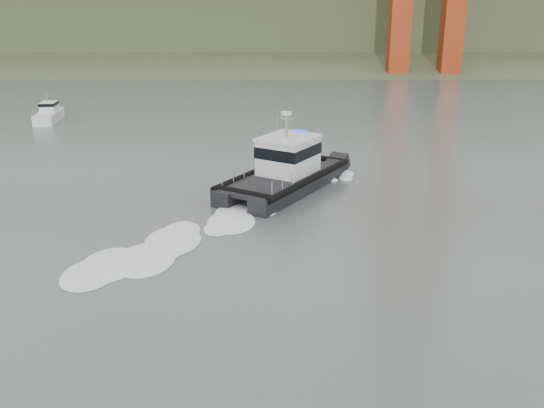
{
  "coord_description": "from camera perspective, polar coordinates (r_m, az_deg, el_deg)",
  "views": [
    {
      "loc": [
        -2.03,
        -19.83,
        11.76
      ],
      "look_at": [
        -1.8,
        7.38,
        2.4
      ],
      "focal_mm": 40.0,
      "sensor_mm": 36.0,
      "label": 1
    }
  ],
  "objects": [
    {
      "name": "patrol_boat",
      "position": [
        38.74,
        1.3,
        3.29
      ],
      "size": [
        8.9,
        11.02,
        5.14
      ],
      "rotation": [
        0.0,
        0.0,
        -0.56
      ],
      "color": "black",
      "rests_on": "ground"
    },
    {
      "name": "headlands",
      "position": [
        145.42,
        0.32,
        17.12
      ],
      "size": [
        500.0,
        105.36,
        27.12
      ],
      "color": "#394B2A",
      "rests_on": "ground"
    },
    {
      "name": "motorboat",
      "position": [
        64.4,
        -20.25,
        7.96
      ],
      "size": [
        2.2,
        5.47,
        2.94
      ],
      "rotation": [
        0.0,
        0.0,
        0.08
      ],
      "color": "white",
      "rests_on": "ground"
    },
    {
      "name": "ground",
      "position": [
        23.14,
        4.71,
        -11.63
      ],
      "size": [
        400.0,
        400.0,
        0.0
      ],
      "primitive_type": "plane",
      "color": "#4A5854",
      "rests_on": "ground"
    }
  ]
}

